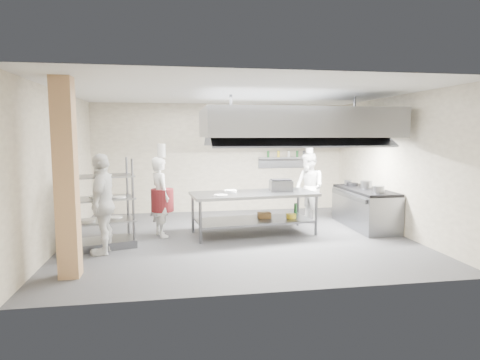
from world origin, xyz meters
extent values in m
plane|color=#363639|center=(0.00, 0.00, 0.00)|extent=(7.00, 7.00, 0.00)
plane|color=silver|center=(0.00, 0.00, 3.00)|extent=(7.00, 7.00, 0.00)
plane|color=#A0957F|center=(0.00, 3.00, 1.50)|extent=(7.00, 0.00, 7.00)
plane|color=#A0957F|center=(-3.50, 0.00, 1.50)|extent=(0.00, 6.00, 6.00)
plane|color=#A0957F|center=(3.50, 0.00, 1.50)|extent=(0.00, 6.00, 6.00)
cube|color=tan|center=(-2.90, -1.90, 1.50)|extent=(0.30, 0.30, 3.00)
cube|color=gray|center=(1.30, 0.40, 2.40)|extent=(4.00, 2.50, 0.60)
cube|color=white|center=(0.40, 0.40, 2.08)|extent=(1.60, 0.12, 0.04)
cube|color=white|center=(2.20, 0.40, 2.08)|extent=(1.60, 0.12, 0.04)
cube|color=gray|center=(1.80, 2.84, 1.50)|extent=(1.50, 0.28, 0.04)
cube|color=gray|center=(0.38, 0.26, 0.88)|extent=(2.78, 1.40, 0.06)
cube|color=slate|center=(0.38, 0.26, 0.30)|extent=(2.56, 1.27, 0.04)
cube|color=gray|center=(3.08, 0.50, 0.42)|extent=(0.80, 2.00, 0.84)
cube|color=black|center=(3.08, 0.50, 0.87)|extent=(0.78, 1.96, 0.06)
imported|color=silver|center=(-1.61, 0.37, 0.85)|extent=(0.61, 0.72, 1.70)
imported|color=white|center=(1.96, 1.23, 0.86)|extent=(0.86, 0.98, 1.72)
imported|color=white|center=(-2.60, -0.70, 0.91)|extent=(0.54, 1.11, 1.83)
cube|color=slate|center=(1.02, 0.41, 1.03)|extent=(0.51, 0.41, 0.24)
cube|color=olive|center=(0.64, 0.37, 0.38)|extent=(0.29, 0.20, 0.12)
cylinder|color=gray|center=(3.11, 0.53, 0.99)|extent=(0.27, 0.27, 0.19)
cylinder|color=white|center=(-2.67, -0.32, 0.55)|extent=(0.28, 0.28, 0.05)
camera|label=1|loc=(-1.30, -8.16, 2.16)|focal=30.00mm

